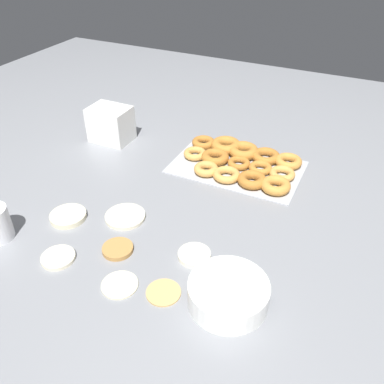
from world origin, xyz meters
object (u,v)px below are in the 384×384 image
Objects in this scene: container_stack at (111,124)px; pancake_5 at (58,258)px; pancake_0 at (125,217)px; donut_tray at (241,162)px; pancake_6 at (120,284)px; batter_bowl at (228,293)px; pancake_1 at (194,255)px; pancake_4 at (163,292)px; pancake_3 at (118,249)px; pancake_2 at (68,216)px.

pancake_5 is at bearing 112.40° from container_stack.
donut_tray is (-0.21, -0.42, 0.01)m from pancake_0.
pancake_0 and pancake_5 have the same top height.
pancake_6 is 0.60× the size of container_stack.
pancake_6 is (-0.20, 0.01, -0.00)m from pancake_5.
batter_bowl is (-0.39, 0.16, 0.02)m from pancake_0.
batter_bowl is (-0.13, 0.10, 0.02)m from pancake_1.
donut_tray is 2.92× the size of container_stack.
pancake_4 is 0.45× the size of batter_bowl.
pancake_1 is at bearing 141.78° from container_stack.
pancake_4 is (0.01, 0.14, -0.00)m from pancake_1.
pancake_3 is 0.12m from pancake_6.
container_stack is (0.38, -0.52, 0.06)m from pancake_3.
pancake_6 is at bearing 126.20° from pancake_3.
pancake_1 is 0.98× the size of pancake_5.
container_stack is (0.56, -0.59, 0.06)m from pancake_4.
pancake_0 is at bearing -12.87° from pancake_1.
pancake_0 is at bearing -22.23° from batter_bowl.
pancake_2 reaches higher than pancake_4.
pancake_2 is 1.27× the size of pancake_3.
pancake_0 is 0.31m from pancake_4.
pancake_6 is (0.11, 0.03, 0.00)m from pancake_4.
batter_bowl reaches higher than pancake_0.
container_stack is (0.71, -0.55, 0.04)m from batter_bowl.
pancake_3 is (0.20, 0.07, -0.00)m from pancake_1.
pancake_3 is 0.55× the size of container_stack.
pancake_0 is 1.34× the size of pancake_5.
pancake_0 is at bearing -39.91° from pancake_4.
pancake_6 is at bearing 151.75° from pancake_2.
donut_tray is (0.03, -0.62, 0.01)m from pancake_4.
pancake_5 reaches higher than pancake_4.
container_stack is at bearing 3.41° from donut_tray.
container_stack reaches higher than pancake_5.
batter_bowl is at bearing -172.30° from pancake_5.
pancake_0 is 0.23m from pancake_5.
pancake_5 is (0.30, 0.02, 0.00)m from pancake_4.
pancake_1 is 0.36m from pancake_5.
batter_bowl is at bearing 107.29° from donut_tray.
pancake_6 is at bearing 125.98° from container_stack.
pancake_3 is 0.33m from batter_bowl.
container_stack is (0.25, -0.61, 0.06)m from pancake_5.
pancake_3 is 0.94× the size of pancake_5.
pancake_5 is 0.46m from batter_bowl.
pancake_2 is at bearing -28.25° from pancake_6.
pancake_0 is 0.27× the size of donut_tray.
pancake_4 is 0.19× the size of donut_tray.
pancake_1 is 0.57× the size of container_stack.
pancake_2 is at bearing 26.01° from pancake_0.
pancake_5 is at bearing 26.94° from pancake_1.
pancake_5 is at bearing 67.06° from donut_tray.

